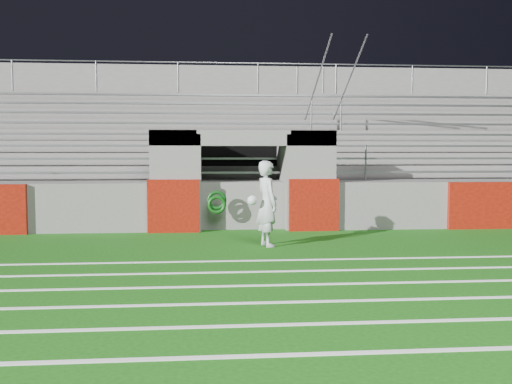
{
  "coord_description": "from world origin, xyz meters",
  "views": [
    {
      "loc": [
        -0.96,
        -11.53,
        2.04
      ],
      "look_at": [
        0.2,
        1.8,
        1.1
      ],
      "focal_mm": 40.0,
      "sensor_mm": 36.0,
      "label": 1
    }
  ],
  "objects": [
    {
      "name": "stadium_structure",
      "position": [
        0.0,
        7.97,
        1.49
      ],
      "size": [
        26.0,
        8.48,
        5.42
      ],
      "color": "#625F5C",
      "rests_on": "ground"
    },
    {
      "name": "hose_coil",
      "position": [
        -0.7,
        2.93,
        0.76
      ],
      "size": [
        0.5,
        0.14,
        0.6
      ],
      "color": "#0B3B0F",
      "rests_on": "ground"
    },
    {
      "name": "goalkeeper_with_ball",
      "position": [
        0.34,
        0.68,
        0.93
      ],
      "size": [
        0.75,
        0.78,
        1.85
      ],
      "color": "silver",
      "rests_on": "ground"
    },
    {
      "name": "ground",
      "position": [
        0.0,
        0.0,
        0.0
      ],
      "size": [
        90.0,
        90.0,
        0.0
      ],
      "primitive_type": "plane",
      "color": "#124C0C",
      "rests_on": "ground"
    },
    {
      "name": "field_markings",
      "position": [
        0.0,
        -5.0,
        0.01
      ],
      "size": [
        28.0,
        8.09,
        0.01
      ],
      "color": "white",
      "rests_on": "ground"
    }
  ]
}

